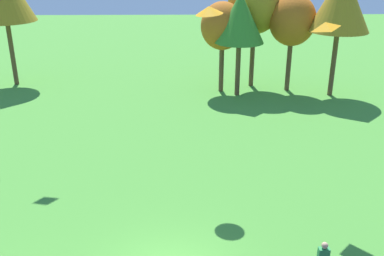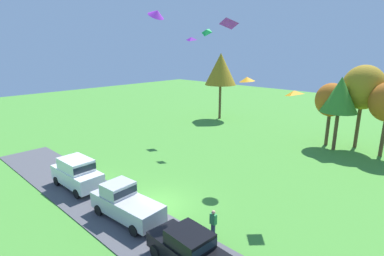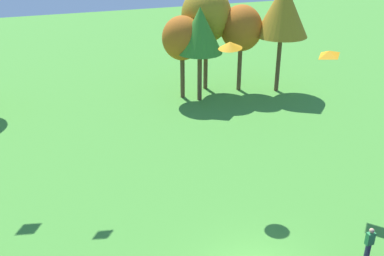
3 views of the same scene
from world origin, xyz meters
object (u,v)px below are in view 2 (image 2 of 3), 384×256
Objects in this scene: tree_center_back at (331,100)px; kite_diamond_topmost at (191,39)px; tree_left_of_center at (363,88)px; car_suv_by_flagpole at (77,172)px; kite_delta_high_left at (157,13)px; car_pickup_near_entrance at (125,202)px; kite_diamond_low_drifter at (294,93)px; kite_delta_mid_center at (247,79)px; kite_diamond_near_flag at (230,22)px; person_watching_sky at (213,224)px; tree_lone_near at (221,69)px; car_sedan_far_end at (189,247)px; kite_diamond_over_trees at (206,31)px; tree_right_of_center at (340,95)px.

tree_center_back is 16.48m from kite_diamond_topmost.
kite_diamond_topmost is at bearing -151.24° from tree_left_of_center.
kite_delta_high_left is (7.02, 2.27, 10.79)m from car_suv_by_flagpole.
car_suv_by_flagpole is 0.54× the size of tree_left_of_center.
kite_diamond_low_drifter reaches higher than car_pickup_near_entrance.
kite_diamond_low_drifter is 0.81× the size of kite_delta_mid_center.
kite_diamond_near_flag is at bearing -91.66° from tree_center_back.
tree_center_back is (-1.68, 21.31, 4.07)m from person_watching_sky.
person_watching_sky is 0.18× the size of tree_lone_near.
kite_delta_mid_center is at bearing 113.44° from person_watching_sky.
kite_diamond_low_drifter is (19.23, -17.20, 0.30)m from tree_lone_near.
tree_lone_near is at bearing 177.89° from tree_left_of_center.
kite_diamond_topmost reaches higher than car_sedan_far_end.
car_sedan_far_end is at bearing -1.22° from car_suv_by_flagpole.
tree_left_of_center is at bearing -2.11° from tree_lone_near.
tree_left_of_center is 8.95× the size of kite_diamond_low_drifter.
car_pickup_near_entrance is 2.99× the size of person_watching_sky.
tree_left_of_center is at bearing 89.37° from car_sedan_far_end.
kite_diamond_near_flag is 16.33m from kite_diamond_topmost.
kite_delta_high_left reaches higher than kite_diamond_low_drifter.
kite_diamond_over_trees reaches higher than car_suv_by_flagpole.
tree_center_back is at bearing 40.74° from kite_diamond_over_trees.
tree_lone_near is at bearing 129.22° from kite_diamond_near_flag.
car_sedan_far_end is at bearing -69.02° from kite_delta_mid_center.
kite_delta_high_left reaches higher than person_watching_sky.
car_sedan_far_end is at bearing -66.65° from kite_diamond_near_flag.
car_suv_by_flagpole is 6.11m from car_pickup_near_entrance.
tree_left_of_center reaches higher than kite_delta_mid_center.
kite_diamond_low_drifter reaches higher than car_sedan_far_end.
car_pickup_near_entrance is 12.34m from kite_delta_mid_center.
kite_diamond_over_trees reaches higher than tree_left_of_center.
car_pickup_near_entrance is 5.52× the size of kite_delta_high_left.
tree_center_back is 13.85m from kite_delta_mid_center.
tree_left_of_center reaches higher than car_suv_by_flagpole.
tree_right_of_center is at bearing -41.01° from tree_center_back.
kite_diamond_low_drifter reaches higher than tree_center_back.
tree_left_of_center is 7.21× the size of kite_delta_mid_center.
person_watching_sky is 9.19m from kite_diamond_low_drifter.
kite_diamond_low_drifter is at bearing -89.02° from tree_left_of_center.
kite_delta_high_left is (0.91, 2.19, 10.98)m from car_pickup_near_entrance.
kite_delta_mid_center is (-4.56, 1.74, 0.38)m from kite_diamond_low_drifter.
kite_delta_mid_center is 1.14× the size of kite_diamond_over_trees.
kite_delta_high_left is (13.79, -23.36, 4.79)m from tree_lone_near.
tree_center_back is at bearing 94.50° from person_watching_sky.
car_suv_by_flagpole is 3.88× the size of kite_delta_mid_center.
kite_diamond_low_drifter reaches higher than car_suv_by_flagpole.
kite_diamond_topmost is (-15.58, 16.48, 10.24)m from car_sedan_far_end.
tree_lone_near reaches higher than tree_left_of_center.
kite_diamond_near_flag is at bearing 33.83° from car_suv_by_flagpole.
kite_diamond_low_drifter is at bearing -20.86° from kite_delta_mid_center.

